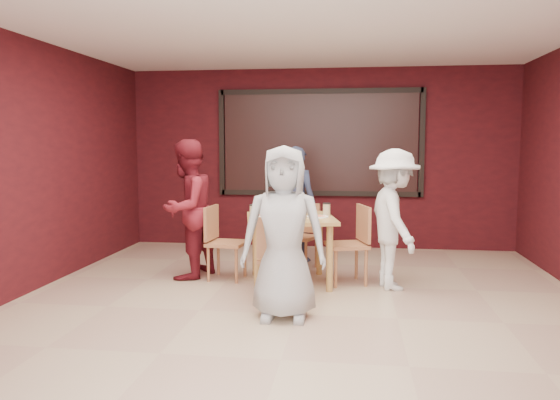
# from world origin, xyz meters

# --- Properties ---
(floor) EXTENTS (7.00, 7.00, 0.00)m
(floor) POSITION_xyz_m (0.00, 0.00, 0.00)
(floor) COLOR tan
(floor) RESTS_ON ground
(window_blinds) EXTENTS (3.00, 0.02, 1.50)m
(window_blinds) POSITION_xyz_m (0.00, 3.45, 1.65)
(window_blinds) COLOR black
(dining_table) EXTENTS (1.18, 1.18, 0.94)m
(dining_table) POSITION_xyz_m (-0.19, 1.17, 0.69)
(dining_table) COLOR tan
(dining_table) RESTS_ON floor
(chair_front) EXTENTS (0.47, 0.47, 0.91)m
(chair_front) POSITION_xyz_m (-0.22, 0.36, 0.51)
(chair_front) COLOR #A3653F
(chair_front) RESTS_ON floor
(chair_back) EXTENTS (0.52, 0.52, 0.85)m
(chair_back) POSITION_xyz_m (-0.13, 1.99, 0.48)
(chair_back) COLOR #A3653F
(chair_back) RESTS_ON floor
(chair_left) EXTENTS (0.47, 0.47, 0.89)m
(chair_left) POSITION_xyz_m (-1.05, 1.26, 0.50)
(chair_left) COLOR #A3653F
(chair_left) RESTS_ON floor
(chair_right) EXTENTS (0.56, 0.56, 0.92)m
(chair_right) POSITION_xyz_m (0.54, 1.27, 0.52)
(chair_right) COLOR #A3653F
(chair_right) RESTS_ON floor
(diner_front) EXTENTS (0.81, 0.54, 1.63)m
(diner_front) POSITION_xyz_m (-0.11, -0.13, 0.81)
(diner_front) COLOR #AFAFAF
(diner_front) RESTS_ON floor
(diner_back) EXTENTS (0.67, 0.54, 1.60)m
(diner_back) POSITION_xyz_m (-0.26, 2.43, 0.80)
(diner_back) COLOR #2A314C
(diner_back) RESTS_ON floor
(diner_left) EXTENTS (0.85, 0.97, 1.69)m
(diner_left) POSITION_xyz_m (-1.47, 1.28, 0.85)
(diner_left) COLOR maroon
(diner_left) RESTS_ON floor
(diner_right) EXTENTS (0.82, 1.13, 1.58)m
(diner_right) POSITION_xyz_m (0.99, 1.10, 0.79)
(diner_right) COLOR white
(diner_right) RESTS_ON floor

